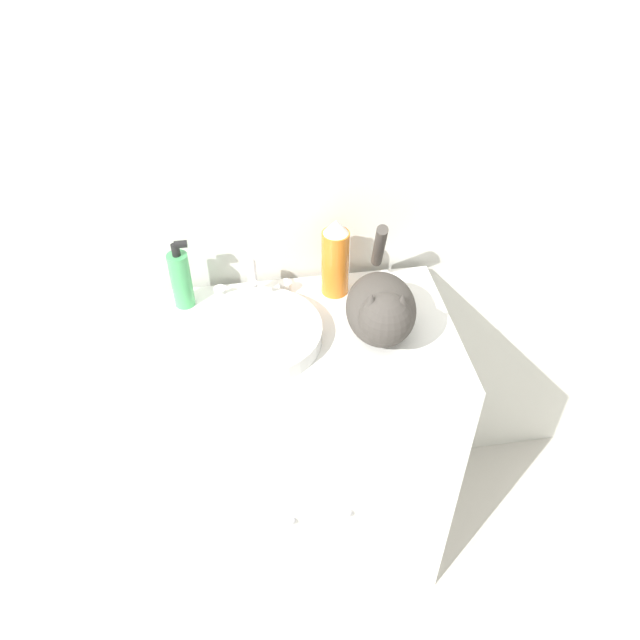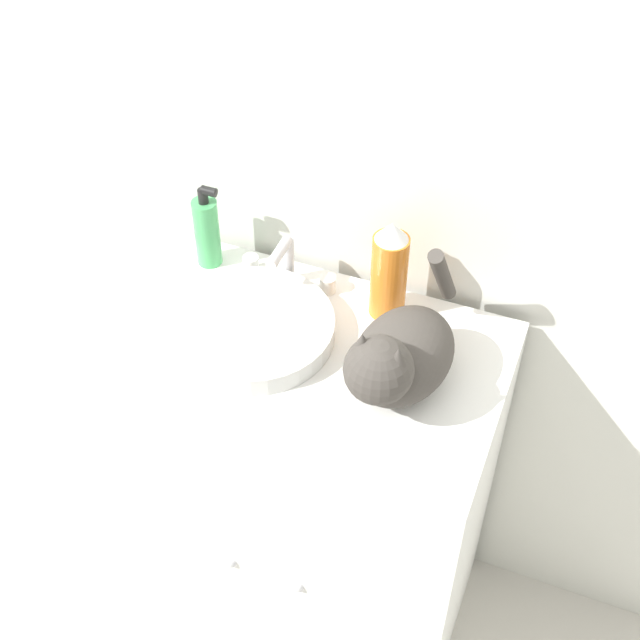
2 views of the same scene
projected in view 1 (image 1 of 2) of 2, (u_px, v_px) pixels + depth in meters
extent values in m
plane|color=beige|center=(320.00, 602.00, 1.91)|extent=(8.00, 8.00, 0.00)
cube|color=silver|center=(287.00, 147.00, 1.45)|extent=(6.00, 0.05, 2.50)
cube|color=white|center=(308.00, 452.00, 1.78)|extent=(0.73, 0.47, 0.90)
sphere|color=silver|center=(292.00, 521.00, 1.57)|extent=(0.02, 0.02, 0.02)
sphere|color=silver|center=(348.00, 514.00, 1.58)|extent=(0.02, 0.02, 0.02)
cylinder|color=silver|center=(258.00, 334.00, 1.46)|extent=(0.30, 0.30, 0.04)
cylinder|color=silver|center=(252.00, 280.00, 1.56)|extent=(0.02, 0.02, 0.11)
cylinder|color=silver|center=(252.00, 272.00, 1.50)|extent=(0.02, 0.08, 0.02)
cylinder|color=white|center=(221.00, 294.00, 1.58)|extent=(0.03, 0.03, 0.03)
cylinder|color=white|center=(286.00, 287.00, 1.60)|extent=(0.03, 0.03, 0.03)
ellipsoid|color=#47423D|center=(381.00, 309.00, 1.46)|extent=(0.20, 0.25, 0.13)
sphere|color=#47423D|center=(385.00, 318.00, 1.35)|extent=(0.14, 0.14, 0.12)
cone|color=#47423D|center=(372.00, 302.00, 1.32)|extent=(0.04, 0.04, 0.04)
cone|color=#47423D|center=(402.00, 302.00, 1.32)|extent=(0.04, 0.04, 0.04)
cylinder|color=#47423D|center=(379.00, 246.00, 1.51)|extent=(0.05, 0.12, 0.17)
cylinder|color=#4CB266|center=(181.00, 280.00, 1.53)|extent=(0.05, 0.05, 0.15)
cylinder|color=black|center=(176.00, 250.00, 1.47)|extent=(0.02, 0.02, 0.03)
cylinder|color=black|center=(181.00, 244.00, 1.46)|extent=(0.03, 0.02, 0.02)
cylinder|color=orange|center=(335.00, 263.00, 1.56)|extent=(0.07, 0.07, 0.18)
cone|color=white|center=(336.00, 227.00, 1.48)|extent=(0.06, 0.06, 0.04)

